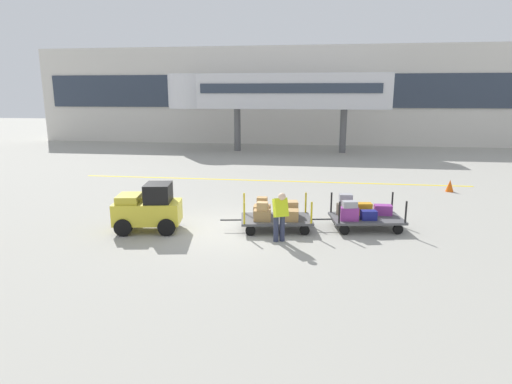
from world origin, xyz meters
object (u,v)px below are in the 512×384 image
at_px(baggage_cart_lead, 275,215).
at_px(baggage_cart_middle, 362,214).
at_px(baggage_tug, 149,209).
at_px(baggage_handler, 280,214).
at_px(safety_cone_near, 450,186).

relative_size(baggage_cart_lead, baggage_cart_middle, 1.00).
bearing_deg(baggage_tug, baggage_cart_lead, 10.15).
relative_size(baggage_handler, safety_cone_near, 2.84).
distance_m(baggage_handler, safety_cone_near, 10.73).
bearing_deg(baggage_cart_lead, baggage_tug, -169.85).
bearing_deg(safety_cone_near, baggage_handler, -131.72).
bearing_deg(baggage_cart_middle, baggage_handler, -146.42).
bearing_deg(safety_cone_near, baggage_tug, -146.79).
bearing_deg(baggage_handler, safety_cone_near, 48.28).
xyz_separation_m(baggage_handler, safety_cone_near, (7.13, 8.00, -0.59)).
bearing_deg(baggage_handler, baggage_cart_lead, 102.00).
xyz_separation_m(baggage_tug, baggage_cart_lead, (4.07, 0.73, -0.25)).
bearing_deg(baggage_cart_middle, safety_cone_near, 54.13).
height_order(baggage_tug, baggage_cart_lead, baggage_tug).
bearing_deg(baggage_handler, baggage_cart_middle, 33.58).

